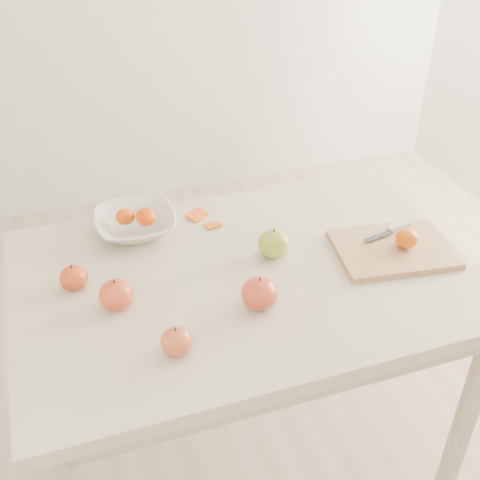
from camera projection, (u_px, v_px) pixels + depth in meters
name	position (u px, v px, depth m)	size (l,w,h in m)	color
ground	(245.00, 449.00, 2.01)	(3.50, 3.50, 0.00)	#C6B293
table	(246.00, 301.00, 1.64)	(1.20, 0.80, 0.75)	beige
cutting_board	(393.00, 249.00, 1.65)	(0.31, 0.23, 0.02)	tan
board_tangerine	(407.00, 238.00, 1.63)	(0.06, 0.06, 0.05)	#D05907
fruit_bowl	(135.00, 224.00, 1.72)	(0.23, 0.23, 0.06)	silver
bowl_tangerine_near	(125.00, 216.00, 1.71)	(0.05, 0.05, 0.05)	#DC5607
bowl_tangerine_far	(146.00, 217.00, 1.70)	(0.06, 0.06, 0.05)	#E13F07
orange_peel_a	(197.00, 216.00, 1.80)	(0.06, 0.04, 0.00)	#DC4F0F
orange_peel_b	(213.00, 226.00, 1.76)	(0.04, 0.04, 0.00)	#E25D0F
paring_knife	(395.00, 228.00, 1.71)	(0.17, 0.06, 0.01)	silver
apple_green	(274.00, 244.00, 1.62)	(0.09, 0.09, 0.08)	olive
apple_red_a	(74.00, 278.00, 1.51)	(0.07, 0.07, 0.06)	#8E1202
apple_red_e	(260.00, 293.00, 1.45)	(0.09, 0.09, 0.08)	#A7171D
apple_red_b	(116.00, 295.00, 1.45)	(0.08, 0.08, 0.08)	maroon
apple_red_c	(176.00, 341.00, 1.33)	(0.07, 0.07, 0.06)	maroon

